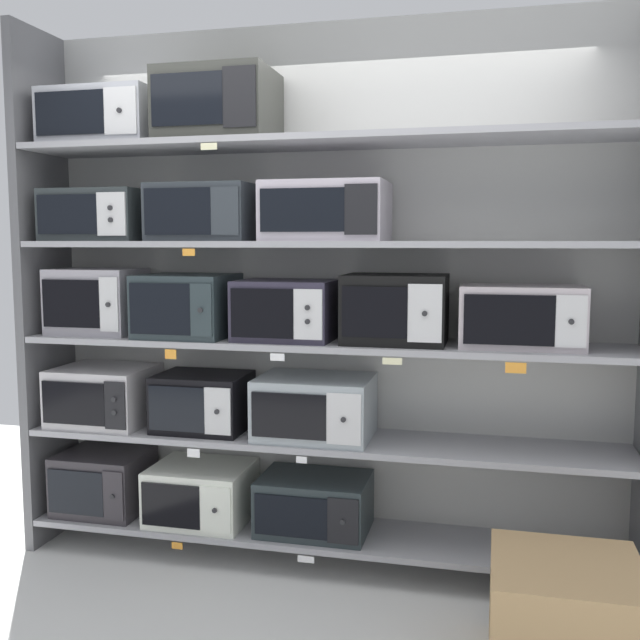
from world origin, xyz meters
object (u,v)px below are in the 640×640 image
(microwave_4, at_px, (203,402))
(microwave_13, at_px, (326,212))
(microwave_7, at_px, (188,305))
(microwave_1, at_px, (201,493))
(microwave_9, at_px, (395,309))
(microwave_10, at_px, (521,316))
(microwave_11, at_px, (100,216))
(microwave_14, at_px, (103,118))
(microwave_2, at_px, (314,504))
(microwave_6, at_px, (97,301))
(microwave_12, at_px, (206,213))
(microwave_15, at_px, (218,106))
(microwave_5, at_px, (315,407))
(microwave_3, at_px, (104,395))
(shipping_carton, at_px, (565,619))
(microwave_0, at_px, (104,481))
(microwave_8, at_px, (286,310))

(microwave_4, relative_size, microwave_13, 0.79)
(microwave_7, bearing_deg, microwave_1, 0.17)
(microwave_9, relative_size, microwave_10, 0.88)
(microwave_7, relative_size, microwave_9, 0.94)
(microwave_11, relative_size, microwave_14, 0.89)
(microwave_2, relative_size, microwave_6, 1.22)
(microwave_7, xyz_separation_m, microwave_12, (0.11, 0.00, 0.46))
(microwave_4, relative_size, microwave_6, 1.02)
(microwave_10, relative_size, microwave_15, 1.00)
(microwave_2, xyz_separation_m, microwave_6, (-1.17, 0.00, 1.00))
(microwave_2, distance_m, microwave_11, 1.83)
(microwave_5, bearing_deg, microwave_3, -180.00)
(microwave_15, height_order, shipping_carton, microwave_15)
(microwave_9, bearing_deg, microwave_0, -180.00)
(microwave_1, height_order, microwave_13, microwave_13)
(microwave_9, bearing_deg, microwave_12, -179.98)
(microwave_0, relative_size, microwave_15, 0.83)
(microwave_9, bearing_deg, microwave_11, -179.99)
(microwave_11, xyz_separation_m, microwave_13, (1.20, 0.00, 0.01))
(microwave_13, bearing_deg, microwave_4, -179.97)
(microwave_3, relative_size, microwave_5, 0.88)
(microwave_14, bearing_deg, microwave_8, -0.01)
(microwave_6, distance_m, microwave_13, 1.31)
(microwave_15, bearing_deg, microwave_14, -179.98)
(microwave_6, height_order, microwave_11, microwave_11)
(microwave_6, distance_m, microwave_9, 1.57)
(microwave_0, relative_size, microwave_3, 0.92)
(microwave_4, bearing_deg, shipping_carton, -21.78)
(microwave_0, height_order, microwave_13, microwave_13)
(microwave_13, relative_size, microwave_15, 1.06)
(microwave_8, relative_size, microwave_13, 0.82)
(microwave_15, bearing_deg, microwave_9, -0.00)
(microwave_12, bearing_deg, microwave_6, 179.97)
(microwave_8, bearing_deg, microwave_6, 179.98)
(microwave_2, xyz_separation_m, microwave_11, (-1.14, -0.00, 1.44))
(microwave_2, xyz_separation_m, microwave_5, (0.00, 0.00, 0.49))
(microwave_2, relative_size, microwave_14, 0.94)
(microwave_4, bearing_deg, microwave_2, 0.02)
(microwave_7, xyz_separation_m, microwave_14, (-0.44, 0.00, 0.95))
(microwave_5, height_order, microwave_11, microwave_11)
(microwave_0, relative_size, microwave_13, 0.78)
(microwave_2, distance_m, microwave_8, 0.98)
(microwave_1, distance_m, microwave_15, 1.96)
(microwave_8, bearing_deg, microwave_9, 0.04)
(microwave_6, bearing_deg, microwave_15, 0.01)
(microwave_3, height_order, microwave_6, microwave_6)
(microwave_1, relative_size, microwave_3, 1.02)
(microwave_6, relative_size, microwave_7, 0.99)
(microwave_10, height_order, microwave_11, microwave_11)
(microwave_3, distance_m, microwave_15, 1.61)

